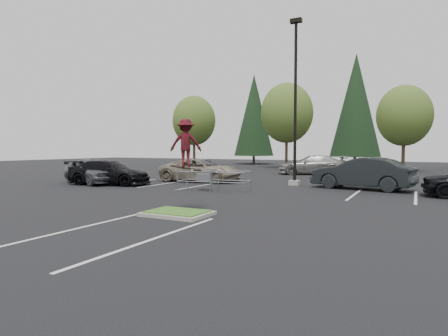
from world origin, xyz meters
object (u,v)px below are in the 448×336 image
at_px(decid_c, 404,118).
at_px(car_r_charc, 362,173).
at_px(car_l_tan, 201,170).
at_px(car_l_grey, 91,170).
at_px(light_pole, 295,111).
at_px(conif_a, 254,115).
at_px(skateboarder, 185,143).
at_px(conif_b, 356,105).
at_px(decid_b, 287,115).
at_px(car_l_black, 109,172).
at_px(car_far_silver, 313,165).
at_px(decid_a, 194,122).
at_px(cart_corral, 207,178).

bearing_deg(decid_c, car_r_charc, -94.65).
relative_size(decid_c, car_l_tan, 1.49).
bearing_deg(car_l_tan, car_l_grey, 123.97).
relative_size(light_pole, car_r_charc, 1.87).
xyz_separation_m(conif_a, skateboarder, (13.68, -39.00, -4.63)).
relative_size(conif_b, car_l_tan, 2.57).
bearing_deg(car_l_tan, decid_b, -5.02).
height_order(conif_a, car_r_charc, conif_a).
distance_m(decid_b, conif_b, 11.78).
relative_size(conif_b, car_l_black, 2.75).
relative_size(light_pole, decid_c, 1.21).
bearing_deg(car_l_black, decid_c, -46.90).
bearing_deg(car_l_grey, skateboarder, -100.53).
relative_size(conif_a, car_far_silver, 2.26).
xyz_separation_m(conif_b, car_l_grey, (-11.50, -33.50, -7.00)).
bearing_deg(car_l_grey, car_far_silver, -17.68).
bearing_deg(car_l_tan, decid_a, 27.86).
height_order(car_l_grey, car_far_silver, car_l_grey).
height_order(conif_b, car_l_tan, conif_b).
bearing_deg(decid_a, car_l_black, -70.83).
bearing_deg(cart_corral, conif_b, 75.43).
bearing_deg(car_l_tan, car_far_silver, -31.11).
xyz_separation_m(decid_c, car_l_tan, (-11.96, -18.33, -4.47)).
xyz_separation_m(car_l_black, car_far_silver, (9.15, 15.00, 0.07)).
height_order(conif_a, car_l_tan, conif_a).
distance_m(decid_c, car_r_charc, 18.90).
height_order(light_pole, car_far_silver, light_pole).
distance_m(conif_a, skateboarder, 41.59).
bearing_deg(conif_a, conif_b, 2.05).
relative_size(light_pole, car_l_tan, 1.80).
bearing_deg(light_pole, cart_corral, -124.75).
xyz_separation_m(decid_a, car_l_tan, (12.04, -18.53, -4.80)).
height_order(decid_b, decid_c, decid_b).
bearing_deg(conif_b, car_l_grey, -108.95).
height_order(car_l_black, car_r_charc, car_r_charc).
distance_m(conif_a, cart_corral, 35.34).
height_order(decid_c, car_far_silver, decid_c).
xyz_separation_m(cart_corral, car_l_black, (-7.07, -0.06, 0.09)).
xyz_separation_m(light_pole, skateboarder, (-0.82, -11.00, -2.09)).
bearing_deg(car_l_tan, cart_corral, -150.73).
distance_m(decid_b, car_r_charc, 22.34).
xyz_separation_m(conif_b, car_r_charc, (4.50, -29.00, -6.96)).
xyz_separation_m(conif_b, cart_corral, (-2.93, -33.44, -7.17)).
bearing_deg(car_r_charc, light_pole, -86.07).
bearing_deg(car_r_charc, car_far_silver, -141.93).
distance_m(light_pole, car_far_silver, 10.76).
xyz_separation_m(conif_b, car_l_black, (-10.00, -33.50, -7.08)).
relative_size(car_r_charc, car_far_silver, 0.94).
height_order(light_pole, decid_b, light_pole).
bearing_deg(decid_c, car_l_black, -125.00).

